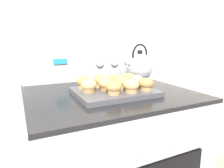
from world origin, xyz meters
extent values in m
cube|color=silver|center=(0.00, 0.72, 1.20)|extent=(8.00, 0.05, 2.40)
cube|color=#B2B2B7|center=(0.00, 0.00, 0.75)|extent=(0.62, 0.02, 0.02)
cube|color=black|center=(0.00, 0.36, 0.91)|extent=(0.78, 0.68, 0.02)
cube|color=#B7BABF|center=(0.00, 0.67, 1.02)|extent=(0.76, 0.05, 0.22)
cube|color=teal|center=(-0.17, 0.64, 1.04)|extent=(0.07, 0.01, 0.03)
cylinder|color=#B7BABF|center=(0.07, 0.64, 1.02)|extent=(0.05, 0.02, 0.05)
cylinder|color=#B7BABF|center=(0.17, 0.64, 1.02)|extent=(0.05, 0.02, 0.05)
cylinder|color=#B7BABF|center=(0.27, 0.64, 1.02)|extent=(0.05, 0.02, 0.05)
cube|color=#4C4C51|center=(0.00, 0.29, 0.93)|extent=(0.36, 0.28, 0.02)
cylinder|color=tan|center=(-0.04, 0.21, 0.95)|extent=(0.05, 0.05, 0.03)
ellipsoid|color=tan|center=(-0.04, 0.21, 0.97)|extent=(0.07, 0.07, 0.05)
cylinder|color=tan|center=(0.04, 0.21, 0.95)|extent=(0.05, 0.05, 0.03)
ellipsoid|color=tan|center=(0.04, 0.21, 0.97)|extent=(0.07, 0.07, 0.05)
cylinder|color=tan|center=(0.12, 0.21, 0.95)|extent=(0.05, 0.05, 0.03)
ellipsoid|color=#B2844C|center=(0.12, 0.21, 0.97)|extent=(0.07, 0.07, 0.05)
cylinder|color=#A37A4C|center=(-0.12, 0.29, 0.95)|extent=(0.05, 0.05, 0.03)
ellipsoid|color=tan|center=(-0.12, 0.29, 0.97)|extent=(0.07, 0.07, 0.05)
cylinder|color=olive|center=(-0.04, 0.29, 0.95)|extent=(0.05, 0.05, 0.03)
ellipsoid|color=tan|center=(-0.04, 0.29, 0.97)|extent=(0.07, 0.07, 0.05)
cylinder|color=tan|center=(0.04, 0.29, 0.95)|extent=(0.05, 0.05, 0.03)
ellipsoid|color=tan|center=(0.04, 0.29, 0.97)|extent=(0.07, 0.07, 0.05)
cylinder|color=olive|center=(0.12, 0.29, 0.95)|extent=(0.05, 0.05, 0.03)
ellipsoid|color=tan|center=(0.12, 0.29, 0.97)|extent=(0.07, 0.07, 0.05)
cylinder|color=tan|center=(-0.12, 0.37, 0.95)|extent=(0.05, 0.05, 0.03)
ellipsoid|color=#B2844C|center=(-0.12, 0.37, 0.97)|extent=(0.07, 0.07, 0.05)
cylinder|color=tan|center=(-0.04, 0.37, 0.95)|extent=(0.05, 0.05, 0.03)
ellipsoid|color=#B2844C|center=(-0.04, 0.37, 0.97)|extent=(0.07, 0.07, 0.05)
cylinder|color=#A37A4C|center=(0.04, 0.37, 0.95)|extent=(0.05, 0.05, 0.03)
ellipsoid|color=#B2844C|center=(0.04, 0.37, 0.97)|extent=(0.07, 0.07, 0.05)
cylinder|color=olive|center=(0.12, 0.37, 0.95)|extent=(0.05, 0.05, 0.03)
ellipsoid|color=#B2844C|center=(0.12, 0.37, 0.97)|extent=(0.07, 0.07, 0.05)
sphere|color=silver|center=(0.28, 0.51, 1.00)|extent=(0.17, 0.17, 0.17)
cylinder|color=black|center=(0.28, 0.51, 1.09)|extent=(0.03, 0.03, 0.02)
cone|color=silver|center=(0.21, 0.49, 1.02)|extent=(0.09, 0.06, 0.07)
torus|color=black|center=(0.28, 0.51, 1.08)|extent=(0.13, 0.04, 0.13)
camera|label=1|loc=(-0.40, -0.51, 1.16)|focal=32.00mm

